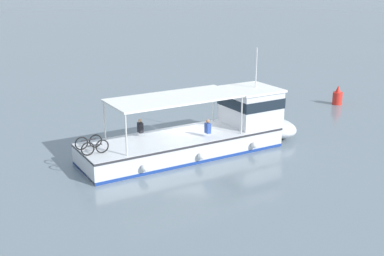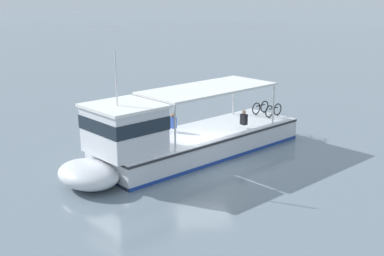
{
  "view_description": "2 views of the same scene",
  "coord_description": "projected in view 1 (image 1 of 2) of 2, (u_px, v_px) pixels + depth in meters",
  "views": [
    {
      "loc": [
        26.17,
        2.64,
        9.15
      ],
      "look_at": [
        1.28,
        0.35,
        1.4
      ],
      "focal_mm": 46.59,
      "sensor_mm": 36.0,
      "label": 1
    },
    {
      "loc": [
        -20.56,
        2.97,
        7.55
      ],
      "look_at": [
        1.28,
        0.35,
        1.4
      ],
      "focal_mm": 45.72,
      "sensor_mm": 36.0,
      "label": 2
    }
  ],
  "objects": [
    {
      "name": "ferry_main",
      "position": [
        208.0,
        132.0,
        26.77
      ],
      "size": [
        9.93,
        12.12,
        5.32
      ],
      "color": "silver",
      "rests_on": "ground"
    },
    {
      "name": "ground_plane",
      "position": [
        188.0,
        145.0,
        27.83
      ],
      "size": [
        400.0,
        400.0,
        0.0
      ],
      "primitive_type": "plane",
      "color": "slate"
    },
    {
      "name": "channel_buoy",
      "position": [
        338.0,
        97.0,
        36.35
      ],
      "size": [
        0.7,
        0.7,
        1.4
      ],
      "color": "red",
      "rests_on": "ground"
    }
  ]
}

